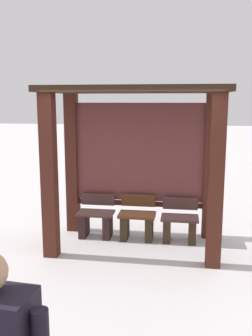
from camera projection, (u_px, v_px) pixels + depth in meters
The scene contains 5 objects.
ground_plane at pixel (135, 245), 6.16m from camera, with size 60.00×60.00×0.00m, color white.
bus_shelter at pixel (136, 139), 6.00m from camera, with size 2.79×1.55×2.57m.
bench_left_inside at pixel (96, 221), 6.51m from camera, with size 0.62×0.41×0.73m.
bench_center_inside at pixel (137, 222), 6.40m from camera, with size 0.62×0.39×0.74m.
bench_right_inside at pixel (180, 225), 6.29m from camera, with size 0.62×0.38×0.71m.
Camera 1 is at (0.74, -5.78, 2.36)m, focal length 39.91 mm.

